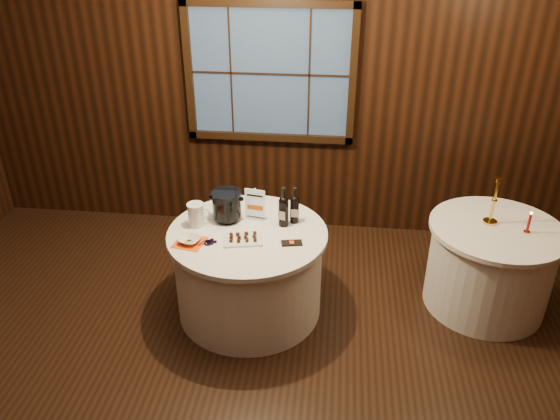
# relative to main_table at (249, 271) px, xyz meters

# --- Properties ---
(ground) EXTENTS (6.00, 6.00, 0.00)m
(ground) POSITION_rel_main_table_xyz_m (0.00, -1.00, -0.39)
(ground) COLOR black
(ground) RESTS_ON ground
(back_wall) EXTENTS (6.00, 0.10, 3.00)m
(back_wall) POSITION_rel_main_table_xyz_m (0.00, 1.48, 1.16)
(back_wall) COLOR black
(back_wall) RESTS_ON ground
(main_table) EXTENTS (1.28, 1.28, 0.77)m
(main_table) POSITION_rel_main_table_xyz_m (0.00, 0.00, 0.00)
(main_table) COLOR white
(main_table) RESTS_ON ground
(side_table) EXTENTS (1.08, 1.08, 0.77)m
(side_table) POSITION_rel_main_table_xyz_m (2.00, 0.30, 0.00)
(side_table) COLOR white
(side_table) RESTS_ON ground
(sign_stand) EXTENTS (0.17, 0.11, 0.28)m
(sign_stand) POSITION_rel_main_table_xyz_m (0.03, 0.22, 0.48)
(sign_stand) COLOR #BBBCC3
(sign_stand) RESTS_ON main_table
(port_bottle_left) EXTENTS (0.08, 0.09, 0.34)m
(port_bottle_left) POSITION_rel_main_table_xyz_m (0.27, 0.14, 0.53)
(port_bottle_left) COLOR black
(port_bottle_left) RESTS_ON main_table
(port_bottle_right) EXTENTS (0.07, 0.08, 0.31)m
(port_bottle_right) POSITION_rel_main_table_xyz_m (0.36, 0.20, 0.52)
(port_bottle_right) COLOR black
(port_bottle_right) RESTS_ON main_table
(ice_bucket) EXTENTS (0.25, 0.25, 0.25)m
(ice_bucket) POSITION_rel_main_table_xyz_m (-0.20, 0.17, 0.52)
(ice_bucket) COLOR black
(ice_bucket) RESTS_ON main_table
(chocolate_plate) EXTENTS (0.34, 0.26, 0.04)m
(chocolate_plate) POSITION_rel_main_table_xyz_m (-0.01, -0.14, 0.40)
(chocolate_plate) COLOR white
(chocolate_plate) RESTS_ON main_table
(chocolate_box) EXTENTS (0.17, 0.11, 0.01)m
(chocolate_box) POSITION_rel_main_table_xyz_m (0.37, -0.14, 0.39)
(chocolate_box) COLOR black
(chocolate_box) RESTS_ON main_table
(grape_bunch) EXTENTS (0.16, 0.10, 0.04)m
(grape_bunch) POSITION_rel_main_table_xyz_m (-0.25, -0.22, 0.40)
(grape_bunch) COLOR black
(grape_bunch) RESTS_ON main_table
(glass_pitcher) EXTENTS (0.18, 0.14, 0.20)m
(glass_pitcher) POSITION_rel_main_table_xyz_m (-0.42, 0.05, 0.48)
(glass_pitcher) COLOR white
(glass_pitcher) RESTS_ON main_table
(orange_napkin) EXTENTS (0.26, 0.26, 0.00)m
(orange_napkin) POSITION_rel_main_table_xyz_m (-0.41, -0.21, 0.38)
(orange_napkin) COLOR #F14D14
(orange_napkin) RESTS_ON main_table
(cracker_bowl) EXTENTS (0.20, 0.20, 0.04)m
(cracker_bowl) POSITION_rel_main_table_xyz_m (-0.41, -0.21, 0.41)
(cracker_bowl) COLOR white
(cracker_bowl) RESTS_ON orange_napkin
(brass_candlestick) EXTENTS (0.11, 0.11, 0.40)m
(brass_candlestick) POSITION_rel_main_table_xyz_m (1.95, 0.36, 0.53)
(brass_candlestick) COLOR gold
(brass_candlestick) RESTS_ON side_table
(red_candle) EXTENTS (0.05, 0.05, 0.19)m
(red_candle) POSITION_rel_main_table_xyz_m (2.20, 0.23, 0.46)
(red_candle) COLOR gold
(red_candle) RESTS_ON side_table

